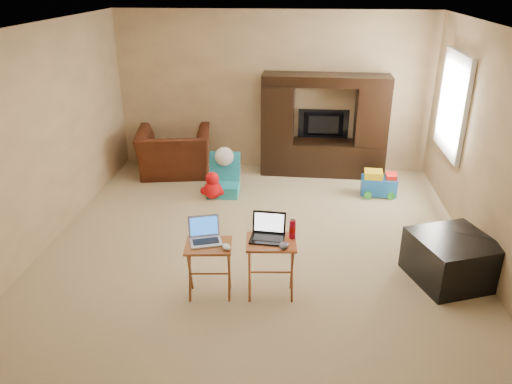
# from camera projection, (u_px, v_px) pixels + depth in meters

# --- Properties ---
(floor) EXTENTS (5.50, 5.50, 0.00)m
(floor) POSITION_uv_depth(u_px,v_px,m) (258.00, 246.00, 5.95)
(floor) COLOR #CEB98F
(floor) RESTS_ON ground
(ceiling) EXTENTS (5.50, 5.50, 0.00)m
(ceiling) POSITION_uv_depth(u_px,v_px,m) (258.00, 27.00, 4.94)
(ceiling) COLOR silver
(ceiling) RESTS_ON ground
(wall_back) EXTENTS (5.00, 0.00, 5.00)m
(wall_back) POSITION_uv_depth(u_px,v_px,m) (273.00, 92.00, 7.95)
(wall_back) COLOR tan
(wall_back) RESTS_ON ground
(wall_front) EXTENTS (5.00, 0.00, 5.00)m
(wall_front) POSITION_uv_depth(u_px,v_px,m) (217.00, 296.00, 2.94)
(wall_front) COLOR tan
(wall_front) RESTS_ON ground
(wall_left) EXTENTS (0.00, 5.50, 5.50)m
(wall_left) POSITION_uv_depth(u_px,v_px,m) (39.00, 141.00, 5.66)
(wall_left) COLOR tan
(wall_left) RESTS_ON ground
(wall_right) EXTENTS (0.00, 5.50, 5.50)m
(wall_right) POSITION_uv_depth(u_px,v_px,m) (494.00, 154.00, 5.24)
(wall_right) COLOR tan
(wall_right) RESTS_ON ground
(window_pane) EXTENTS (0.00, 1.20, 1.20)m
(window_pane) POSITION_uv_depth(u_px,v_px,m) (455.00, 104.00, 6.59)
(window_pane) COLOR white
(window_pane) RESTS_ON ground
(window_frame) EXTENTS (0.06, 1.14, 1.34)m
(window_frame) POSITION_uv_depth(u_px,v_px,m) (453.00, 104.00, 6.59)
(window_frame) COLOR white
(window_frame) RESTS_ON ground
(entertainment_center) EXTENTS (1.95, 0.53, 1.59)m
(entertainment_center) POSITION_uv_depth(u_px,v_px,m) (324.00, 126.00, 7.82)
(entertainment_center) COLOR black
(entertainment_center) RESTS_ON floor
(television) EXTENTS (0.81, 0.11, 0.46)m
(television) POSITION_uv_depth(u_px,v_px,m) (323.00, 125.00, 7.97)
(television) COLOR black
(television) RESTS_ON entertainment_center
(recliner) EXTENTS (1.28, 1.16, 0.73)m
(recliner) POSITION_uv_depth(u_px,v_px,m) (175.00, 152.00, 7.96)
(recliner) COLOR #471E0F
(recliner) RESTS_ON floor
(child_rocker) EXTENTS (0.46, 0.53, 0.60)m
(child_rocker) POSITION_uv_depth(u_px,v_px,m) (223.00, 175.00, 7.24)
(child_rocker) COLOR teal
(child_rocker) RESTS_ON floor
(plush_toy) EXTENTS (0.37, 0.31, 0.41)m
(plush_toy) POSITION_uv_depth(u_px,v_px,m) (213.00, 185.00, 7.14)
(plush_toy) COLOR red
(plush_toy) RESTS_ON floor
(push_toy) EXTENTS (0.54, 0.40, 0.39)m
(push_toy) POSITION_uv_depth(u_px,v_px,m) (379.00, 183.00, 7.25)
(push_toy) COLOR blue
(push_toy) RESTS_ON floor
(ottoman) EXTENTS (0.98, 0.98, 0.49)m
(ottoman) POSITION_uv_depth(u_px,v_px,m) (451.00, 259.00, 5.23)
(ottoman) COLOR black
(ottoman) RESTS_ON floor
(tray_table_left) EXTENTS (0.48, 0.40, 0.58)m
(tray_table_left) POSITION_uv_depth(u_px,v_px,m) (210.00, 270.00, 4.95)
(tray_table_left) COLOR brown
(tray_table_left) RESTS_ON floor
(tray_table_right) EXTENTS (0.51, 0.42, 0.62)m
(tray_table_right) POSITION_uv_depth(u_px,v_px,m) (271.00, 269.00, 4.94)
(tray_table_right) COLOR #A65128
(tray_table_right) RESTS_ON floor
(laptop_left) EXTENTS (0.37, 0.34, 0.24)m
(laptop_left) POSITION_uv_depth(u_px,v_px,m) (205.00, 232.00, 4.81)
(laptop_left) COLOR #A8A8AD
(laptop_left) RESTS_ON tray_table_left
(laptop_right) EXTENTS (0.34, 0.29, 0.24)m
(laptop_right) POSITION_uv_depth(u_px,v_px,m) (267.00, 229.00, 4.78)
(laptop_right) COLOR black
(laptop_right) RESTS_ON tray_table_right
(mouse_left) EXTENTS (0.12, 0.14, 0.05)m
(mouse_left) POSITION_uv_depth(u_px,v_px,m) (226.00, 247.00, 4.74)
(mouse_left) COLOR white
(mouse_left) RESTS_ON tray_table_left
(mouse_right) EXTENTS (0.11, 0.14, 0.05)m
(mouse_right) POSITION_uv_depth(u_px,v_px,m) (284.00, 246.00, 4.68)
(mouse_right) COLOR #47474C
(mouse_right) RESTS_ON tray_table_right
(water_bottle) EXTENTS (0.06, 0.06, 0.19)m
(water_bottle) POSITION_uv_depth(u_px,v_px,m) (292.00, 229.00, 4.83)
(water_bottle) COLOR red
(water_bottle) RESTS_ON tray_table_right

